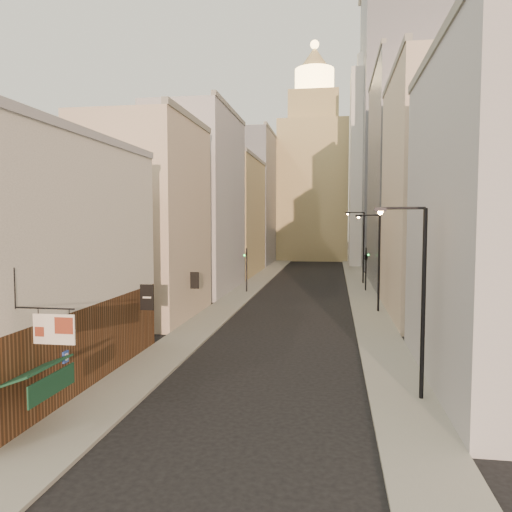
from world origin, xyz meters
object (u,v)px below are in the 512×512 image
Objects in this scene: white_tower at (373,161)px; streetlamp_mid at (377,257)px; streetlamp_near at (418,291)px; traffic_light_right at (366,258)px; clock_tower at (314,175)px; streetlamp_far at (362,243)px; traffic_light_left at (247,260)px.

streetlamp_mid is at bearing -93.60° from white_tower.
traffic_light_right is (-0.10, 34.73, -1.14)m from streetlamp_near.
clock_tower is 5.20× the size of streetlamp_near.
clock_tower reaches higher than traffic_light_right.
clock_tower is 84.07m from streetlamp_near.
streetlamp_near is 41.61m from streetlamp_far.
streetlamp_near is (8.07, -82.71, -12.70)m from clock_tower.
traffic_light_right is (-0.08, 13.00, -1.10)m from streetlamp_mid.
white_tower is 49.02m from streetlamp_mid.
streetlamp_mid is (-0.02, 21.73, -0.04)m from streetlamp_near.
clock_tower is 8.98× the size of traffic_light_right.
white_tower is at bearing -51.84° from clock_tower.
streetlamp_near is at bearing -85.58° from streetlamp_far.
streetlamp_mid is at bearing -85.27° from streetlamp_far.
white_tower reaches higher than traffic_light_left.
clock_tower is 5.24× the size of streetlamp_mid.
streetlamp_far is 1.83× the size of traffic_light_left.
traffic_light_right is (-3.04, -33.98, -14.81)m from white_tower.
streetlamp_far reaches higher than streetlamp_mid.
streetlamp_near is at bearing -68.27° from streetlamp_mid.
clock_tower is 53.09m from traffic_light_left.
streetlamp_mid is at bearing 82.26° from traffic_light_right.
streetlamp_far is at bearing -96.91° from traffic_light_right.
clock_tower is at bearing 97.22° from streetlamp_near.
streetlamp_far is at bearing -96.69° from white_tower.
clock_tower is at bearing -108.39° from traffic_light_left.
streetlamp_near is at bearing -84.43° from clock_tower.
streetlamp_near is 21.73m from streetlamp_mid.
streetlamp_far reaches higher than traffic_light_left.
streetlamp_mid is at bearing 91.71° from streetlamp_near.
streetlamp_mid is 1.71× the size of traffic_light_left.
streetlamp_far reaches higher than traffic_light_right.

